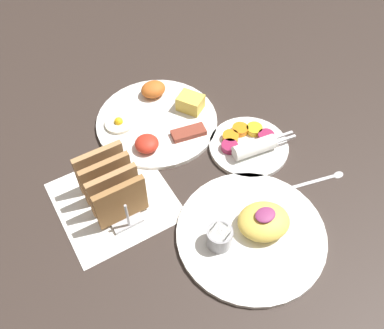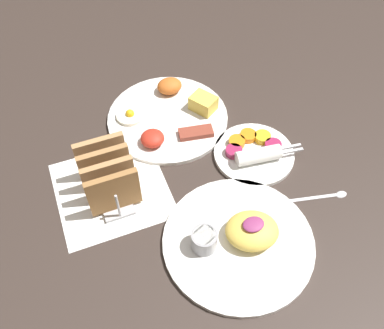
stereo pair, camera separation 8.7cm
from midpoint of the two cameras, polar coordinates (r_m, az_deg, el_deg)
name	(u,v)px [view 1 (the left image)]	position (r m, az deg, el deg)	size (l,w,h in m)	color
ground_plane	(192,169)	(0.91, -2.81, -0.80)	(3.00, 3.00, 0.00)	#332823
napkin_flat	(115,200)	(0.88, -13.09, -4.87)	(0.22, 0.22, 0.00)	white
plate_breakfast	(158,119)	(0.99, -7.08, 5.95)	(0.28, 0.28, 0.05)	white
plate_condiments	(249,145)	(0.94, 5.00, 2.48)	(0.18, 0.17, 0.04)	white
plate_foreground	(252,231)	(0.81, 4.92, -9.01)	(0.28, 0.28, 0.06)	white
toast_rack	(111,186)	(0.84, -13.70, -2.98)	(0.10, 0.15, 0.10)	#B7B7BC
teaspoon	(325,178)	(0.92, 14.73, -1.92)	(0.13, 0.04, 0.01)	silver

